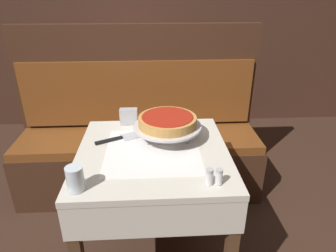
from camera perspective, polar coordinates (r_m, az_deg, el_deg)
The scene contains 12 objects.
dining_table_front at distance 1.53m, azimuth -2.75°, elevation -8.47°, with size 0.74×0.74×0.74m.
dining_table_rear at distance 2.95m, azimuth -7.17°, elevation 8.68°, with size 0.74×0.74×0.74m.
booth_bench at distance 2.29m, azimuth -5.39°, elevation -4.01°, with size 1.77×0.47×1.23m.
back_wall_panel at distance 3.30m, azimuth -3.52°, elevation 20.48°, with size 6.00×0.04×2.40m, color #3D2319.
pizza_pan_stand at distance 1.54m, azimuth -0.06°, elevation -0.19°, with size 0.35×0.35×0.08m.
deep_dish_pizza at distance 1.52m, azimuth -0.07°, elevation 1.01°, with size 0.30×0.30×0.05m.
pizza_server at distance 1.59m, azimuth -9.14°, elevation -2.32°, with size 0.24×0.15×0.01m.
water_glass_near at distance 1.23m, azimuth -17.22°, elevation -9.54°, with size 0.07×0.07×0.10m.
salt_shaker at distance 1.23m, azimuth 7.93°, elevation -9.56°, with size 0.03×0.03×0.07m.
pepper_shaker at distance 1.23m, azimuth 9.74°, elevation -9.49°, with size 0.03×0.03×0.07m.
napkin_holder at distance 1.74m, azimuth -7.45°, elevation 1.85°, with size 0.10×0.05×0.09m.
condiment_caddy at distance 2.87m, azimuth -8.92°, elevation 10.99°, with size 0.13×0.13×0.15m.
Camera 1 is at (-0.00, -1.27, 1.47)m, focal length 32.00 mm.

